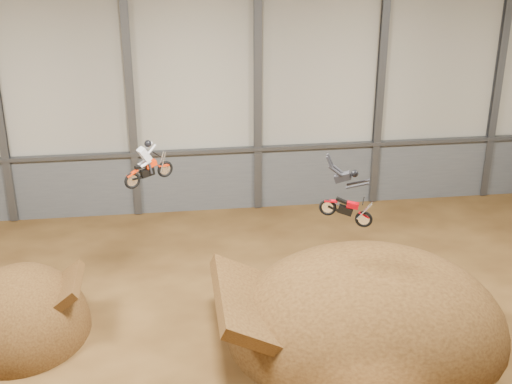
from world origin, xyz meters
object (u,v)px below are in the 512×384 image
at_px(takeoff_ramp, 24,331).
at_px(fmx_rider_a, 149,160).
at_px(landing_ramp, 367,332).
at_px(fmx_rider_b, 345,192).

bearing_deg(takeoff_ramp, fmx_rider_a, 25.27).
distance_m(takeoff_ramp, fmx_rider_a, 8.73).
bearing_deg(landing_ramp, fmx_rider_a, 152.59).
distance_m(landing_ramp, fmx_rider_b, 6.63).
height_order(takeoff_ramp, fmx_rider_a, fmx_rider_a).
bearing_deg(fmx_rider_a, takeoff_ramp, 177.65).
distance_m(takeoff_ramp, landing_ramp, 14.10).
xyz_separation_m(takeoff_ramp, fmx_rider_a, (5.46, 2.58, 6.31)).
bearing_deg(fmx_rider_a, landing_ramp, -55.03).
xyz_separation_m(takeoff_ramp, fmx_rider_b, (12.65, -2.14, 6.49)).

